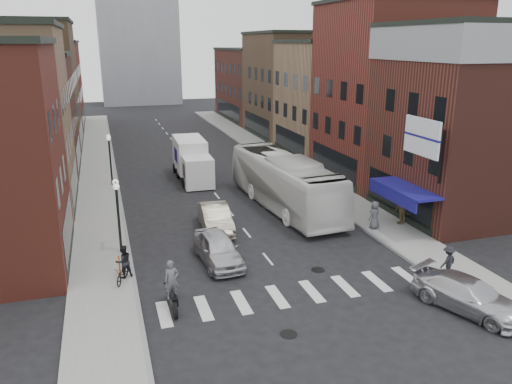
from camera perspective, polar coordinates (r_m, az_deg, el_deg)
ground at (r=25.91m, az=2.08°, el=-8.54°), size 160.00×160.00×0.00m
sidewalk_left at (r=45.42m, az=-17.63°, el=1.95°), size 3.00×74.00×0.15m
sidewalk_right at (r=48.27m, az=2.95°, el=3.57°), size 3.00×74.00×0.15m
curb_left at (r=45.44m, az=-15.73°, el=2.02°), size 0.20×74.00×0.16m
curb_right at (r=47.80m, az=1.26°, el=3.36°), size 0.20×74.00×0.16m
crosswalk_stripes at (r=23.40m, az=4.57°, el=-11.52°), size 12.00×2.20×0.01m
bldg_left_mid_b at (r=46.98m, az=-26.19°, el=7.83°), size 10.30×10.20×10.30m
bldg_left_far_a at (r=57.67m, az=-24.87°, el=10.85°), size 10.30×12.20×13.30m
bldg_left_far_b at (r=71.62m, az=-23.47°, el=11.07°), size 10.30×16.20×11.30m
bldg_right_corner at (r=35.39m, az=23.33°, el=7.42°), size 10.30×9.20×12.30m
bldg_right_mid_a at (r=42.88m, az=15.24°, el=10.94°), size 10.30×10.20×14.30m
bldg_right_mid_b at (r=51.71m, az=9.15°, el=10.53°), size 10.30×10.20×11.30m
bldg_right_far_a at (r=61.67m, az=4.57°, el=12.13°), size 10.30×12.20×12.30m
bldg_right_far_b at (r=74.88m, az=0.49°, el=12.22°), size 10.30×16.20×10.30m
awning_blue at (r=30.93m, az=16.34°, el=0.23°), size 1.80×5.00×0.78m
billboard_sign at (r=28.36m, az=18.56°, el=5.87°), size 1.52×3.00×3.70m
streetlamp_near at (r=27.31m, az=-15.56°, el=-1.25°), size 0.32×1.22×4.11m
streetlamp_far at (r=40.89m, az=-16.39°, el=4.57°), size 0.32×1.22×4.11m
bike_rack at (r=25.62m, az=-15.34°, el=-8.12°), size 0.08×0.68×0.80m
box_truck at (r=41.85m, az=-7.32°, el=3.60°), size 2.48×7.69×3.32m
motorcycle_rider at (r=21.90m, az=-9.58°, el=-10.66°), size 0.65×2.25×2.29m
transit_bus at (r=34.42m, az=3.27°, el=1.16°), size 4.08×13.35×3.66m
sedan_left_near at (r=26.12m, az=-4.35°, el=-6.45°), size 2.16×4.76×1.59m
sedan_left_far at (r=30.52m, az=-4.67°, el=-3.00°), size 1.94×4.84×1.56m
curb_car at (r=23.57m, az=23.08°, el=-10.77°), size 3.64×5.26×1.41m
parked_bicycle at (r=24.73m, az=-15.00°, el=-9.01°), size 1.05×1.64×0.81m
ped_left_solo at (r=24.98m, az=-14.90°, el=-7.68°), size 0.91×0.69×1.65m
ped_right_a at (r=26.03m, az=21.10°, el=-7.38°), size 1.10×0.77×1.54m
ped_right_b at (r=32.32m, az=16.41°, el=-1.86°), size 1.23×0.75×1.96m
ped_right_c at (r=31.17m, az=13.41°, el=-2.55°), size 0.98×0.82×1.71m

